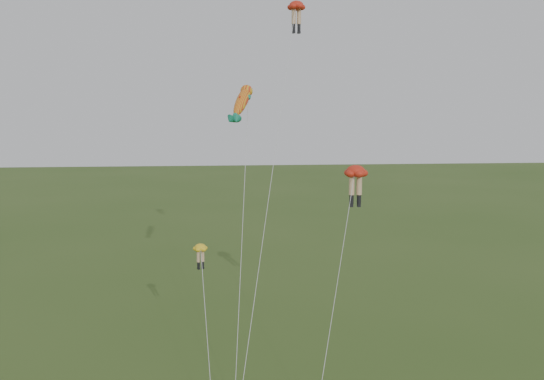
{
  "coord_description": "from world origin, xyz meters",
  "views": [
    {
      "loc": [
        -2.13,
        -32.93,
        16.69
      ],
      "look_at": [
        1.68,
        6.0,
        11.5
      ],
      "focal_mm": 40.0,
      "sensor_mm": 36.0,
      "label": 1
    }
  ],
  "objects": [
    {
      "name": "fish_kite",
      "position": [
        -0.09,
        8.56,
        17.21
      ],
      "size": [
        2.29,
        12.68,
        18.69
      ],
      "rotation": [
        0.73,
        0.0,
        -0.47
      ],
      "color": "gold",
      "rests_on": "ground"
    },
    {
      "name": "legs_kite_red_high",
      "position": [
        3.69,
        9.86,
        23.17
      ],
      "size": [
        5.62,
        12.73,
        24.23
      ],
      "rotation": [
        0.0,
        0.0,
        0.23
      ],
      "color": "red",
      "rests_on": "ground"
    },
    {
      "name": "legs_kite_red_mid",
      "position": [
        6.93,
        4.83,
        12.45
      ],
      "size": [
        4.81,
        8.96,
        13.19
      ],
      "rotation": [
        0.0,
        0.0,
        -0.06
      ],
      "color": "red",
      "rests_on": "ground"
    },
    {
      "name": "legs_kite_yellow",
      "position": [
        -2.93,
        3.43,
        7.77
      ],
      "size": [
        1.46,
        7.88,
        8.53
      ],
      "rotation": [
        0.0,
        0.0,
        0.45
      ],
      "color": "yellow",
      "rests_on": "ground"
    }
  ]
}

